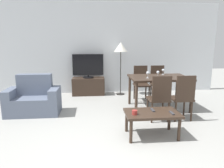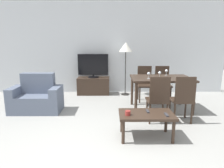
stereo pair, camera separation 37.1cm
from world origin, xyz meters
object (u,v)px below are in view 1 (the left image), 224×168
Objects in this scene: tv at (88,66)px; dining_chair_far at (158,81)px; dining_chair_far_left at (141,81)px; coffee_table at (152,115)px; dining_chair_near at (160,96)px; floor_lamp at (121,49)px; wine_glass_right at (158,73)px; armchair at (34,100)px; tv_stand at (89,86)px; dining_table at (159,80)px; cup_white_near at (135,112)px; remote_primary at (172,113)px; wine_glass_left at (148,74)px; wine_glass_center at (163,71)px; dining_chair_near_right at (183,96)px; remote_secondary at (153,110)px.

dining_chair_far is at bearing -19.81° from tv.
dining_chair_far_left is (1.42, -0.68, -0.35)m from tv.
coffee_table is 0.72m from dining_chair_near.
floor_lamp reaches higher than wine_glass_right.
tv_stand is at bearing 52.96° from armchair.
dining_table reaches higher than coffee_table.
dining_table is 1.68m from floor_lamp.
armchair is 1.25× the size of coffee_table.
floor_lamp is at bearing -4.37° from tv.
dining_chair_far is 10.87× the size of cup_white_near.
floor_lamp is 10.22× the size of remote_primary.
armchair is 7.50× the size of wine_glass_left.
coffee_table is 10.39× the size of cup_white_near.
remote_primary is at bearing -100.33° from dining_table.
dining_chair_far is 2.48m from cup_white_near.
wine_glass_center is (0.42, -0.50, 0.35)m from dining_chair_far_left.
wine_glass_left is (-0.08, 0.60, 0.35)m from dining_chair_near.
remote_primary is at bearing -104.57° from wine_glass_center.
floor_lamp is at bearing 34.61° from armchair.
armchair is at bearing -173.46° from wine_glass_center.
dining_chair_far_left is 6.27× the size of wine_glass_right.
coffee_table is at bearing -68.88° from tv_stand.
dining_chair_near reaches higher than cup_white_near.
tv_stand is at bearing 129.99° from wine_glass_left.
floor_lamp reaches higher than tv.
tv_stand is 6.25× the size of remote_primary.
remote_primary is at bearing -81.23° from floor_lamp.
dining_chair_near is at bearing -112.17° from wine_glass_center.
dining_chair_far_left is at bearing 107.13° from dining_table.
coffee_table is 1.35m from wine_glass_left.
wine_glass_right is at bearing -126.19° from wine_glass_center.
wine_glass_center is at bearing -95.87° from dining_chair_far.
dining_chair_near is at bearing -57.14° from tv.
dining_chair_far_left is at bearing -25.59° from tv.
wine_glass_center is at bearing 92.85° from dining_chair_near_right.
wine_glass_center is (1.84, -1.17, 0.01)m from tv.
floor_lamp is at bearing 128.90° from wine_glass_center.
dining_chair_far_left is at bearing 81.78° from remote_secondary.
cup_white_near is at bearing -121.35° from wine_glass_center.
wine_glass_center is (1.05, 1.73, 0.41)m from cup_white_near.
tv is at bearing 112.20° from remote_secondary.
dining_chair_far_left reaches higher than coffee_table.
tv is 2.64m from dining_chair_near.
dining_chair_near is 6.27× the size of wine_glass_left.
dining_chair_far is at bearing 72.87° from dining_chair_near.
dining_chair_far is at bearing -19.87° from tv_stand.
dining_table reaches higher than tv_stand.
dining_chair_far is 1.52m from dining_chair_near_right.
wine_glass_center reaches higher than remote_primary.
remote_secondary is (-0.26, 0.17, 0.00)m from remote_primary.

